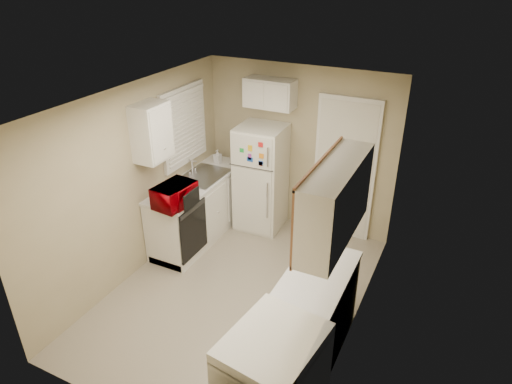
% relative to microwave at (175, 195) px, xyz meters
% --- Properties ---
extents(floor, '(3.80, 3.80, 0.00)m').
position_rel_microwave_xyz_m(floor, '(0.95, -0.16, -1.05)').
color(floor, '#ADA28C').
rests_on(floor, ground).
extents(ceiling, '(3.80, 3.80, 0.00)m').
position_rel_microwave_xyz_m(ceiling, '(0.95, -0.16, 1.35)').
color(ceiling, white).
rests_on(ceiling, floor).
extents(wall_left, '(3.80, 3.80, 0.00)m').
position_rel_microwave_xyz_m(wall_left, '(-0.45, -0.16, 0.15)').
color(wall_left, tan).
rests_on(wall_left, floor).
extents(wall_right, '(3.80, 3.80, 0.00)m').
position_rel_microwave_xyz_m(wall_right, '(2.35, -0.16, 0.15)').
color(wall_right, tan).
rests_on(wall_right, floor).
extents(wall_back, '(2.80, 2.80, 0.00)m').
position_rel_microwave_xyz_m(wall_back, '(0.95, 1.74, 0.15)').
color(wall_back, tan).
rests_on(wall_back, floor).
extents(wall_front, '(2.80, 2.80, 0.00)m').
position_rel_microwave_xyz_m(wall_front, '(0.95, -2.06, 0.15)').
color(wall_front, tan).
rests_on(wall_front, floor).
extents(left_counter, '(0.60, 1.80, 0.90)m').
position_rel_microwave_xyz_m(left_counter, '(-0.15, 0.74, -0.60)').
color(left_counter, silver).
rests_on(left_counter, floor).
extents(dishwasher, '(0.03, 0.58, 0.72)m').
position_rel_microwave_xyz_m(dishwasher, '(0.14, 0.14, -0.56)').
color(dishwasher, black).
rests_on(dishwasher, floor).
extents(sink, '(0.54, 0.74, 0.16)m').
position_rel_microwave_xyz_m(sink, '(-0.15, 0.89, -0.19)').
color(sink, gray).
rests_on(sink, left_counter).
extents(microwave, '(0.54, 0.34, 0.34)m').
position_rel_microwave_xyz_m(microwave, '(0.00, 0.00, 0.00)').
color(microwave, '#830006').
rests_on(microwave, left_counter).
extents(soap_bottle, '(0.11, 0.11, 0.21)m').
position_rel_microwave_xyz_m(soap_bottle, '(-0.20, 1.38, -0.05)').
color(soap_bottle, silver).
rests_on(soap_bottle, left_counter).
extents(window_blinds, '(0.10, 0.98, 1.08)m').
position_rel_microwave_xyz_m(window_blinds, '(-0.41, 0.89, 0.55)').
color(window_blinds, silver).
rests_on(window_blinds, wall_left).
extents(upper_cabinet_left, '(0.30, 0.45, 0.70)m').
position_rel_microwave_xyz_m(upper_cabinet_left, '(-0.30, 0.06, 0.75)').
color(upper_cabinet_left, silver).
rests_on(upper_cabinet_left, wall_left).
extents(refrigerator, '(0.68, 0.66, 1.58)m').
position_rel_microwave_xyz_m(refrigerator, '(0.52, 1.40, -0.26)').
color(refrigerator, silver).
rests_on(refrigerator, floor).
extents(cabinet_over_fridge, '(0.70, 0.30, 0.40)m').
position_rel_microwave_xyz_m(cabinet_over_fridge, '(0.55, 1.59, 0.95)').
color(cabinet_over_fridge, silver).
rests_on(cabinet_over_fridge, wall_back).
extents(interior_door, '(0.86, 0.06, 2.08)m').
position_rel_microwave_xyz_m(interior_door, '(1.65, 1.70, -0.03)').
color(interior_door, silver).
rests_on(interior_door, floor).
extents(right_counter, '(0.60, 2.00, 0.90)m').
position_rel_microwave_xyz_m(right_counter, '(2.05, -0.96, -0.60)').
color(right_counter, silver).
rests_on(right_counter, floor).
extents(stove, '(0.78, 0.92, 1.01)m').
position_rel_microwave_xyz_m(stove, '(2.05, -1.58, -0.54)').
color(stove, silver).
rests_on(stove, floor).
extents(upper_cabinet_right, '(0.30, 1.20, 0.70)m').
position_rel_microwave_xyz_m(upper_cabinet_right, '(2.20, -0.66, 0.75)').
color(upper_cabinet_right, silver).
rests_on(upper_cabinet_right, wall_right).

